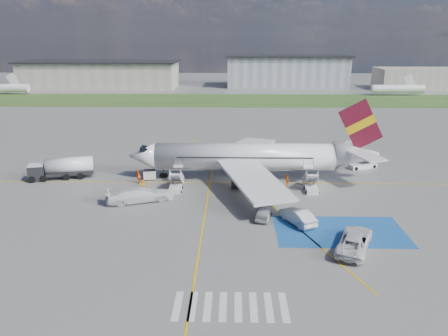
{
  "coord_description": "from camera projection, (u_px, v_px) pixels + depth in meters",
  "views": [
    {
      "loc": [
        -1.68,
        -47.64,
        20.5
      ],
      "look_at": [
        -2.87,
        7.85,
        3.5
      ],
      "focal_mm": 35.0,
      "sensor_mm": 36.0,
      "label": 1
    }
  ],
  "objects": [
    {
      "name": "taxiway_line_main",
      "position": [
        244.0,
        183.0,
        62.98
      ],
      "size": [
        120.0,
        0.2,
        0.01
      ],
      "primitive_type": "cube",
      "color": "gold",
      "rests_on": "ground"
    },
    {
      "name": "crosswalk",
      "position": [
        231.0,
        306.0,
        34.34
      ],
      "size": [
        9.0,
        4.0,
        0.01
      ],
      "color": "silver",
      "rests_on": "ground"
    },
    {
      "name": "terminal_east",
      "position": [
        429.0,
        79.0,
        171.16
      ],
      "size": [
        40.0,
        16.0,
        8.0
      ],
      "primitive_type": "cube",
      "color": "gray",
      "rests_on": "ground"
    },
    {
      "name": "terminal_centre",
      "position": [
        286.0,
        72.0,
        178.4
      ],
      "size": [
        48.0,
        18.0,
        12.0
      ],
      "primitive_type": "cube",
      "color": "gray",
      "rests_on": "ground"
    },
    {
      "name": "belt_loader",
      "position": [
        363.0,
        166.0,
        69.87
      ],
      "size": [
        5.1,
        3.19,
        1.48
      ],
      "rotation": [
        0.0,
        0.0,
        0.37
      ],
      "color": "silver",
      "rests_on": "ground"
    },
    {
      "name": "taxiway_line_diag",
      "position": [
        244.0,
        183.0,
        62.98
      ],
      "size": [
        20.71,
        56.45,
        0.01
      ],
      "primitive_type": "cube",
      "rotation": [
        0.0,
        0.0,
        0.35
      ],
      "color": "gold",
      "rests_on": "ground"
    },
    {
      "name": "ground",
      "position": [
        247.0,
        216.0,
        51.52
      ],
      "size": [
        400.0,
        400.0,
        0.0
      ],
      "primitive_type": "plane",
      "color": "#60605E",
      "rests_on": "ground"
    },
    {
      "name": "crew_nose",
      "position": [
        138.0,
        177.0,
        62.63
      ],
      "size": [
        0.81,
        1.0,
        1.93
      ],
      "primitive_type": "imported",
      "rotation": [
        0.0,
        0.0,
        -1.48
      ],
      "color": "#FF5E0D",
      "rests_on": "ground"
    },
    {
      "name": "car_silver_b",
      "position": [
        298.0,
        216.0,
        49.26
      ],
      "size": [
        3.99,
        5.49,
        1.72
      ],
      "primitive_type": "imported",
      "rotation": [
        0.0,
        0.0,
        3.61
      ],
      "color": "#ABADB2",
      "rests_on": "ground"
    },
    {
      "name": "crew_aft",
      "position": [
        287.0,
        180.0,
        61.3
      ],
      "size": [
        0.48,
        1.06,
        1.77
      ],
      "primitive_type": "imported",
      "rotation": [
        0.0,
        0.0,
        1.62
      ],
      "color": "orange",
      "rests_on": "ground"
    },
    {
      "name": "gpu_cart",
      "position": [
        150.0,
        175.0,
        64.2
      ],
      "size": [
        1.95,
        1.43,
        1.49
      ],
      "rotation": [
        0.0,
        0.0,
        0.17
      ],
      "color": "silver",
      "rests_on": "ground"
    },
    {
      "name": "crew_fwd",
      "position": [
        143.0,
        187.0,
        58.59
      ],
      "size": [
        0.82,
        0.79,
        1.88
      ],
      "primitive_type": "imported",
      "rotation": [
        0.0,
        0.0,
        0.7
      ],
      "color": "orange",
      "rests_on": "ground"
    },
    {
      "name": "fuel_tanker",
      "position": [
        62.0,
        170.0,
        64.63
      ],
      "size": [
        9.4,
        4.78,
        3.11
      ],
      "rotation": [
        0.0,
        0.0,
        0.27
      ],
      "color": "black",
      "rests_on": "ground"
    },
    {
      "name": "van_white_a",
      "position": [
        355.0,
        238.0,
        43.38
      ],
      "size": [
        4.92,
        6.64,
        2.26
      ],
      "primitive_type": "imported",
      "rotation": [
        0.0,
        0.0,
        2.74
      ],
      "color": "silver",
      "rests_on": "ground"
    },
    {
      "name": "car_silver_a",
      "position": [
        263.0,
        212.0,
        50.73
      ],
      "size": [
        2.55,
        4.65,
        1.5
      ],
      "primitive_type": "imported",
      "rotation": [
        0.0,
        0.0,
        2.96
      ],
      "color": "#A5A8AC",
      "rests_on": "ground"
    },
    {
      "name": "staging_box",
      "position": [
        340.0,
        231.0,
        47.48
      ],
      "size": [
        14.0,
        8.0,
        0.01
      ],
      "primitive_type": "cube",
      "color": "#195097",
      "rests_on": "ground"
    },
    {
      "name": "airstairs_aft",
      "position": [
        311.0,
        187.0,
        59.47
      ],
      "size": [
        1.9,
        5.2,
        3.6
      ],
      "color": "silver",
      "rests_on": "ground"
    },
    {
      "name": "van_white_b",
      "position": [
        140.0,
        192.0,
        55.6
      ],
      "size": [
        6.88,
        4.49,
        2.5
      ],
      "primitive_type": "imported",
      "rotation": [
        0.0,
        0.0,
        1.89
      ],
      "color": "white",
      "rests_on": "ground"
    },
    {
      "name": "grass_strip",
      "position": [
        239.0,
        100.0,
        142.33
      ],
      "size": [
        400.0,
        30.0,
        0.01
      ],
      "primitive_type": "cube",
      "color": "#2D4C1E",
      "rests_on": "ground"
    },
    {
      "name": "taxiway_line_cross",
      "position": [
        198.0,
        257.0,
        42.06
      ],
      "size": [
        0.2,
        60.0,
        0.01
      ],
      "primitive_type": "cube",
      "color": "gold",
      "rests_on": "ground"
    },
    {
      "name": "airstairs_fwd",
      "position": [
        176.0,
        186.0,
        59.85
      ],
      "size": [
        1.9,
        5.2,
        3.6
      ],
      "color": "silver",
      "rests_on": "ground"
    },
    {
      "name": "airliner",
      "position": [
        255.0,
        157.0,
        63.87
      ],
      "size": [
        36.81,
        32.95,
        11.92
      ],
      "color": "silver",
      "rests_on": "ground"
    },
    {
      "name": "terminal_west",
      "position": [
        101.0,
        75.0,
        175.45
      ],
      "size": [
        60.0,
        22.0,
        10.0
      ],
      "primitive_type": "cube",
      "color": "gray",
      "rests_on": "ground"
    }
  ]
}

